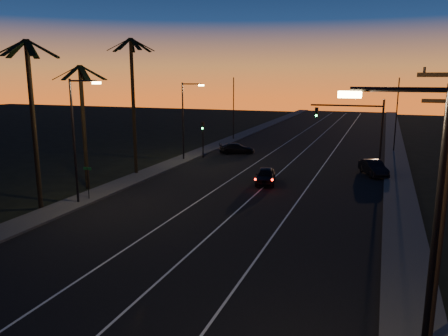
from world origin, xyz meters
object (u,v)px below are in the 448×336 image
at_px(right_car, 373,168).
at_px(cross_car, 237,148).
at_px(lead_car, 266,176).
at_px(utility_pole, 443,198).
at_px(signal_mast, 357,121).

xyz_separation_m(right_car, cross_car, (-15.84, 6.77, -0.09)).
height_order(lead_car, cross_car, lead_car).
bearing_deg(cross_car, lead_car, -61.93).
bearing_deg(cross_car, utility_pole, -61.60).
distance_m(signal_mast, cross_car, 15.15).
bearing_deg(cross_car, right_car, -23.14).
bearing_deg(lead_car, utility_pole, -61.38).
bearing_deg(signal_mast, lead_car, -126.30).
relative_size(right_car, cross_car, 0.99).
xyz_separation_m(utility_pole, cross_car, (-18.44, 34.11, -4.69)).
relative_size(lead_car, cross_car, 1.03).
xyz_separation_m(signal_mast, right_car, (1.86, -2.65, -4.06)).
bearing_deg(right_car, signal_mast, 125.09).
relative_size(utility_pole, right_car, 2.20).
distance_m(utility_pole, right_car, 27.84).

